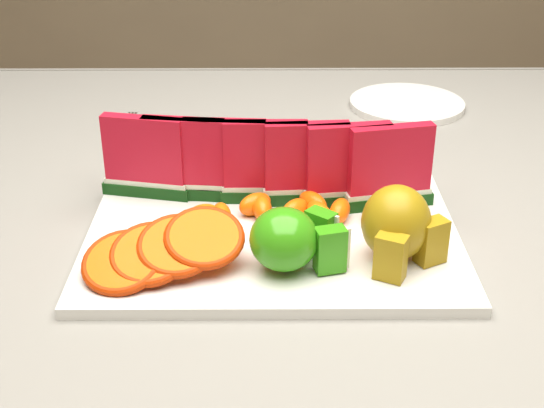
% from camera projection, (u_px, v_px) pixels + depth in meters
% --- Properties ---
extents(table, '(1.40, 0.90, 0.75)m').
position_uv_depth(table, '(246.00, 270.00, 0.96)').
color(table, '#502B19').
rests_on(table, ground).
extents(tablecloth, '(1.53, 1.03, 0.20)m').
position_uv_depth(tablecloth, '(245.00, 227.00, 0.94)').
color(tablecloth, slate).
rests_on(tablecloth, table).
extents(platter, '(0.40, 0.30, 0.01)m').
position_uv_depth(platter, '(273.00, 233.00, 0.83)').
color(platter, silver).
rests_on(platter, tablecloth).
extents(apple_cluster, '(0.10, 0.09, 0.06)m').
position_uv_depth(apple_cluster, '(291.00, 239.00, 0.74)').
color(apple_cluster, '#277A13').
rests_on(apple_cluster, platter).
extents(pear_cluster, '(0.09, 0.09, 0.08)m').
position_uv_depth(pear_cluster, '(398.00, 226.00, 0.75)').
color(pear_cluster, '#927407').
rests_on(pear_cluster, platter).
extents(side_plate, '(0.24, 0.24, 0.01)m').
position_uv_depth(side_plate, '(407.00, 104.00, 1.20)').
color(side_plate, silver).
rests_on(side_plate, tablecloth).
extents(fork, '(0.02, 0.20, 0.00)m').
position_uv_depth(fork, '(122.00, 138.00, 1.08)').
color(fork, silver).
rests_on(fork, tablecloth).
extents(watermelon_row, '(0.39, 0.07, 0.10)m').
position_uv_depth(watermelon_row, '(265.00, 164.00, 0.86)').
color(watermelon_row, '#0B3A0D').
rests_on(watermelon_row, platter).
extents(orange_fan_front, '(0.17, 0.12, 0.05)m').
position_uv_depth(orange_fan_front, '(164.00, 250.00, 0.74)').
color(orange_fan_front, '#D96400').
rests_on(orange_fan_front, platter).
extents(orange_fan_back, '(0.33, 0.10, 0.04)m').
position_uv_depth(orange_fan_back, '(287.00, 162.00, 0.93)').
color(orange_fan_back, '#D96400').
rests_on(orange_fan_back, platter).
extents(tangerine_segments, '(0.22, 0.07, 0.03)m').
position_uv_depth(tangerine_segments, '(287.00, 211.00, 0.84)').
color(tangerine_segments, orange).
rests_on(tangerine_segments, platter).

